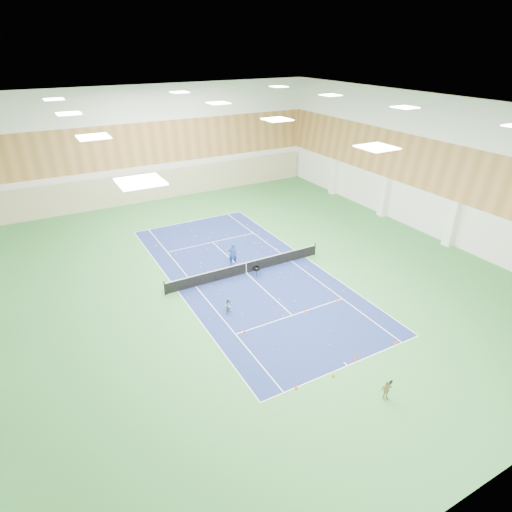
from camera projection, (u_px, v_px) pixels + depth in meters
The scene contains 20 objects.
ground at pixel (246, 273), 32.66m from camera, with size 40.00×40.00×0.00m, color #337738.
room_shell at pixel (245, 199), 29.94m from camera, with size 36.00×40.00×12.00m, color white, non-canonical shape.
wood_cladding at pixel (245, 171), 29.04m from camera, with size 36.00×40.00×8.00m, color #B07941, non-canonical shape.
ceiling_light_grid at pixel (244, 110), 27.26m from camera, with size 21.40×25.40×0.06m, color white, non-canonical shape.
court_surface at pixel (246, 273), 32.66m from camera, with size 10.97×23.77×0.01m, color navy.
tennis_balls_scatter at pixel (246, 273), 32.64m from camera, with size 10.57×22.77×0.07m, color yellow, non-canonical shape.
tennis_net at pixel (246, 267), 32.41m from camera, with size 12.80×0.10×1.10m, color black, non-canonical shape.
back_curtain at pixel (163, 185), 47.34m from camera, with size 35.40×0.16×3.20m, color #C6B793.
coach at pixel (233, 254), 33.47m from camera, with size 0.69×0.45×1.88m, color navy.
child_court at pixel (229, 306), 27.70m from camera, with size 0.54×0.42×1.11m, color gray.
child_apron at pixel (386, 390), 21.02m from camera, with size 0.67×0.28×1.14m, color tan.
ball_cart at pixel (256, 271), 32.09m from camera, with size 0.46×0.46×0.80m, color black, non-canonical shape.
cone_svc_a at pixel (245, 331), 25.99m from camera, with size 0.21×0.21×0.23m, color #ED510C.
cone_svc_b at pixel (277, 314), 27.61m from camera, with size 0.17×0.17×0.19m, color #F65B0C.
cone_svc_c at pixel (305, 311), 27.89m from camera, with size 0.19×0.19×0.21m, color orange.
cone_svc_d at pixel (337, 301), 29.06m from camera, with size 0.18×0.18×0.20m, color #FF4B0D.
cone_base_a at pixel (296, 387), 21.78m from camera, with size 0.22×0.22×0.24m, color orange.
cone_base_b at pixel (334, 376), 22.58m from camera, with size 0.17×0.17×0.19m, color #D6520B.
cone_base_c at pixel (356, 357), 23.87m from camera, with size 0.21×0.21×0.24m, color #ED420C.
cone_base_d at pixel (396, 342), 25.04m from camera, with size 0.22×0.22×0.24m, color #DC440B.
Camera 1 is at (-13.17, -25.32, 15.96)m, focal length 30.00 mm.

